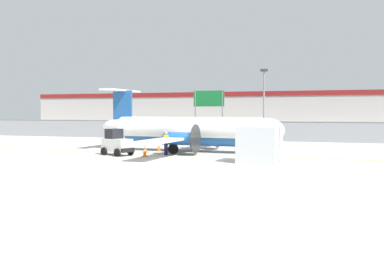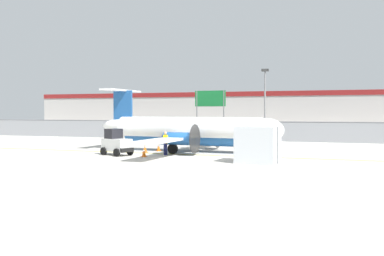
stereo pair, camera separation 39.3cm
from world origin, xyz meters
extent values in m
plane|color=#BCB7AD|center=(0.00, 0.00, 0.00)|extent=(140.00, 140.00, 0.00)
cube|color=yellow|center=(0.00, 2.00, 0.00)|extent=(84.00, 0.20, 0.01)
cube|color=gray|center=(0.00, 18.00, 1.00)|extent=(98.00, 0.04, 2.00)
cylinder|color=slate|center=(0.00, 18.00, 2.05)|extent=(98.00, 0.10, 0.10)
cube|color=#38383A|center=(0.00, 29.50, 0.06)|extent=(98.00, 17.00, 0.12)
cube|color=#BCB7B2|center=(0.00, 48.00, 3.25)|extent=(91.00, 8.00, 6.50)
cube|color=maroon|center=(0.00, 44.00, 6.10)|extent=(91.00, 0.20, 0.80)
cylinder|color=white|center=(-1.31, 4.24, 1.75)|extent=(11.69, 2.49, 1.90)
ellipsoid|color=white|center=(4.78, 3.93, 1.75)|extent=(2.77, 1.94, 1.80)
ellipsoid|color=white|center=(-7.40, 4.55, 1.95)|extent=(3.32, 1.21, 1.05)
cylinder|color=#1E5193|center=(-1.31, 4.24, 1.23)|extent=(10.48, 2.01, 1.48)
cube|color=white|center=(-1.21, 4.23, 1.18)|extent=(2.41, 16.06, 0.18)
cylinder|color=#1E5193|center=(-0.88, 6.82, 1.18)|extent=(2.24, 1.01, 0.90)
cone|color=black|center=(0.27, 6.76, 1.18)|extent=(0.47, 0.46, 0.44)
cylinder|color=#262626|center=(0.42, 6.75, 1.18)|extent=(0.15, 2.10, 2.10)
cylinder|color=#1E5193|center=(-1.14, 1.63, 1.18)|extent=(2.24, 1.01, 0.90)
cone|color=black|center=(0.00, 1.57, 1.18)|extent=(0.47, 0.46, 0.44)
cylinder|color=#262626|center=(0.15, 1.56, 1.18)|extent=(0.15, 2.10, 2.10)
cube|color=#1E5193|center=(-7.11, 4.53, 3.30)|extent=(1.71, 0.27, 3.10)
cube|color=white|center=(-7.26, 4.54, 4.85)|extent=(1.34, 4.85, 0.14)
cylinder|color=#59595B|center=(2.77, 4.03, 0.79)|extent=(0.15, 0.15, 0.97)
cylinder|color=black|center=(2.77, 4.03, 0.30)|extent=(0.61, 0.25, 0.60)
cylinder|color=#59595B|center=(-1.50, 6.46, 0.83)|extent=(0.15, 0.15, 0.90)
cylinder|color=black|center=(-1.50, 6.46, 0.38)|extent=(0.77, 0.26, 0.76)
cylinder|color=#59595B|center=(-1.72, 2.05, 0.83)|extent=(0.15, 0.15, 0.90)
cylinder|color=black|center=(-1.72, 2.05, 0.38)|extent=(0.77, 0.26, 0.76)
cube|color=silver|center=(-5.21, -0.01, 0.73)|extent=(2.46, 1.88, 0.90)
cube|color=black|center=(-5.53, 0.13, 1.53)|extent=(1.22, 1.27, 0.70)
cube|color=black|center=(-4.15, -0.46, 0.43)|extent=(0.58, 1.07, 0.30)
cylinder|color=black|center=(-4.29, 0.25, 0.28)|extent=(0.59, 0.39, 0.56)
cylinder|color=black|center=(-4.76, -0.86, 0.28)|extent=(0.59, 0.39, 0.56)
cylinder|color=black|center=(-5.66, 0.84, 0.28)|extent=(0.59, 0.39, 0.56)
cylinder|color=black|center=(-6.14, -0.27, 0.28)|extent=(0.59, 0.39, 0.56)
cylinder|color=#191E4C|center=(-1.97, 1.08, 0.42)|extent=(0.19, 0.19, 0.85)
cylinder|color=#191E4C|center=(-1.93, 1.28, 0.42)|extent=(0.19, 0.19, 0.85)
cylinder|color=yellow|center=(-1.95, 1.18, 1.15)|extent=(0.40, 0.40, 0.60)
cylinder|color=yellow|center=(-1.99, 0.97, 1.18)|extent=(0.12, 0.12, 0.55)
cylinder|color=yellow|center=(-1.91, 1.40, 1.18)|extent=(0.12, 0.12, 0.55)
sphere|color=tan|center=(-1.95, 1.18, 1.59)|extent=(0.22, 0.22, 0.22)
cube|color=silver|center=(5.14, -1.35, 1.10)|extent=(2.61, 2.26, 2.20)
cube|color=#333338|center=(5.14, -1.35, 1.10)|extent=(2.43, 0.36, 2.20)
cube|color=orange|center=(-2.92, -0.34, 0.02)|extent=(0.36, 0.36, 0.04)
cone|color=orange|center=(-2.92, -0.34, 0.34)|extent=(0.28, 0.28, 0.60)
cylinder|color=white|center=(-2.92, -0.34, 0.42)|extent=(0.17, 0.17, 0.08)
cube|color=orange|center=(-3.62, 3.84, 0.02)|extent=(0.36, 0.36, 0.04)
cone|color=orange|center=(-3.62, 3.84, 0.34)|extent=(0.28, 0.28, 0.60)
cylinder|color=white|center=(-3.62, 3.84, 0.42)|extent=(0.17, 0.17, 0.08)
cube|color=orange|center=(-4.16, 2.49, 0.02)|extent=(0.36, 0.36, 0.04)
cone|color=orange|center=(-4.16, 2.49, 0.34)|extent=(0.28, 0.28, 0.60)
cylinder|color=white|center=(-4.16, 2.49, 0.42)|extent=(0.17, 0.17, 0.08)
cube|color=silver|center=(-15.72, 23.17, 0.74)|extent=(4.31, 2.00, 0.80)
cube|color=#262D38|center=(-15.87, 23.18, 1.42)|extent=(2.31, 1.71, 0.56)
cylinder|color=black|center=(-14.26, 23.96, 0.42)|extent=(0.61, 0.24, 0.60)
cylinder|color=black|center=(-14.39, 22.17, 0.42)|extent=(0.61, 0.24, 0.60)
cylinder|color=black|center=(-17.05, 24.16, 0.42)|extent=(0.61, 0.24, 0.60)
cylinder|color=black|center=(-17.18, 22.37, 0.42)|extent=(0.61, 0.24, 0.60)
cube|color=#19662D|center=(-11.37, 23.80, 0.74)|extent=(4.34, 2.10, 0.80)
cube|color=#262D38|center=(-11.22, 23.79, 1.42)|extent=(2.34, 1.77, 0.56)
cylinder|color=black|center=(-12.85, 23.04, 0.42)|extent=(0.62, 0.26, 0.60)
cylinder|color=black|center=(-12.67, 24.83, 0.42)|extent=(0.62, 0.26, 0.60)
cylinder|color=black|center=(-10.06, 22.77, 0.42)|extent=(0.62, 0.26, 0.60)
cylinder|color=black|center=(-9.89, 24.56, 0.42)|extent=(0.62, 0.26, 0.60)
cube|color=#19662D|center=(-6.48, 27.29, 0.74)|extent=(4.39, 2.23, 0.80)
cube|color=#262D38|center=(-6.63, 27.27, 1.42)|extent=(2.38, 1.83, 0.56)
cylinder|color=black|center=(-5.21, 28.37, 0.42)|extent=(0.62, 0.28, 0.60)
cylinder|color=black|center=(-4.97, 26.58, 0.42)|extent=(0.62, 0.28, 0.60)
cylinder|color=black|center=(-7.98, 28.00, 0.42)|extent=(0.62, 0.28, 0.60)
cylinder|color=black|center=(-7.75, 26.22, 0.42)|extent=(0.62, 0.28, 0.60)
cube|color=navy|center=(-1.40, 26.80, 0.74)|extent=(4.24, 1.79, 0.80)
cube|color=#262D38|center=(-1.25, 26.80, 1.42)|extent=(2.23, 1.61, 0.56)
cylinder|color=black|center=(-2.78, 25.87, 0.42)|extent=(0.60, 0.21, 0.60)
cylinder|color=black|center=(-2.82, 27.67, 0.42)|extent=(0.60, 0.21, 0.60)
cylinder|color=black|center=(0.02, 25.93, 0.42)|extent=(0.60, 0.21, 0.60)
cylinder|color=black|center=(-0.02, 27.73, 0.42)|extent=(0.60, 0.21, 0.60)
cube|color=navy|center=(3.01, 35.48, 0.74)|extent=(4.38, 2.21, 0.80)
cube|color=#262D38|center=(3.16, 35.50, 1.42)|extent=(2.38, 1.82, 0.56)
cylinder|color=black|center=(1.73, 34.41, 0.42)|extent=(0.62, 0.27, 0.60)
cylinder|color=black|center=(1.51, 36.20, 0.42)|extent=(0.62, 0.27, 0.60)
cylinder|color=black|center=(4.51, 34.76, 0.42)|extent=(0.62, 0.27, 0.60)
cylinder|color=black|center=(4.28, 36.55, 0.42)|extent=(0.62, 0.27, 0.60)
cube|color=silver|center=(5.93, 33.79, 0.74)|extent=(4.22, 1.74, 0.80)
cube|color=#262D38|center=(6.08, 33.78, 1.42)|extent=(2.22, 1.58, 0.56)
cylinder|color=black|center=(4.52, 32.90, 0.42)|extent=(0.60, 0.21, 0.60)
cylinder|color=black|center=(4.54, 34.70, 0.42)|extent=(0.60, 0.21, 0.60)
cylinder|color=black|center=(7.32, 32.87, 0.42)|extent=(0.60, 0.21, 0.60)
cylinder|color=black|center=(7.34, 34.67, 0.42)|extent=(0.60, 0.21, 0.60)
cube|color=silver|center=(11.74, 25.74, 0.74)|extent=(4.28, 1.91, 0.80)
cube|color=#262D38|center=(11.89, 25.74, 1.42)|extent=(2.28, 1.67, 0.56)
cylinder|color=black|center=(10.39, 24.77, 0.42)|extent=(0.61, 0.23, 0.60)
cylinder|color=black|center=(10.30, 26.56, 0.42)|extent=(0.61, 0.23, 0.60)
cylinder|color=black|center=(13.18, 24.91, 0.42)|extent=(0.61, 0.23, 0.60)
cylinder|color=black|center=(13.09, 26.71, 0.42)|extent=(0.61, 0.23, 0.60)
cylinder|color=black|center=(14.45, 34.97, 0.42)|extent=(0.62, 0.26, 0.60)
cylinder|color=black|center=(14.63, 33.18, 0.42)|extent=(0.62, 0.26, 0.60)
cylinder|color=slate|center=(2.99, 14.73, 3.50)|extent=(0.16, 0.16, 7.00)
cube|color=#333333|center=(2.99, 14.73, 7.15)|extent=(0.70, 0.30, 0.24)
cylinder|color=slate|center=(-5.62, 19.71, 2.75)|extent=(0.14, 0.14, 5.50)
cylinder|color=slate|center=(-2.42, 19.71, 2.75)|extent=(0.14, 0.14, 5.50)
cube|color=#14662D|center=(-4.02, 19.71, 4.60)|extent=(3.60, 0.10, 1.80)
camera|label=1|loc=(9.27, -27.22, 3.11)|focal=40.00mm
camera|label=2|loc=(9.64, -27.09, 3.11)|focal=40.00mm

